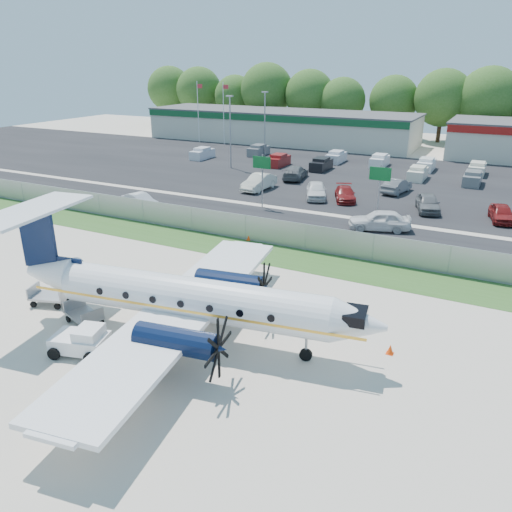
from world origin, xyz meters
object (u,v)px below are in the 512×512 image
at_px(pushback_tug, 82,341).
at_px(baggage_cart_near, 50,296).
at_px(baggage_cart_far, 84,315).
at_px(aircraft, 185,297).

height_order(pushback_tug, baggage_cart_near, pushback_tug).
distance_m(pushback_tug, baggage_cart_near, 6.26).
distance_m(baggage_cart_near, baggage_cart_far, 3.51).
xyz_separation_m(aircraft, baggage_cart_near, (-9.21, -0.31, -1.82)).
xyz_separation_m(aircraft, baggage_cart_far, (-5.79, -1.12, -1.82)).
bearing_deg(pushback_tug, baggage_cart_far, 133.70).
bearing_deg(aircraft, baggage_cart_near, -178.08).
relative_size(pushback_tug, baggage_cart_far, 1.21).
relative_size(baggage_cart_near, baggage_cart_far, 1.00).
bearing_deg(baggage_cart_near, pushback_tug, -28.50).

